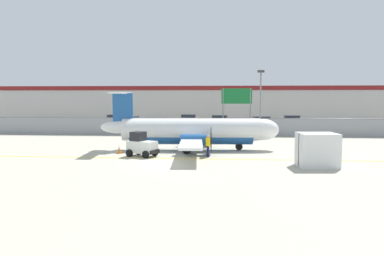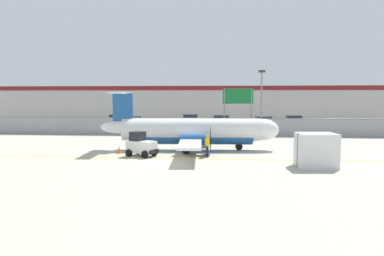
{
  "view_description": "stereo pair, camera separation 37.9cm",
  "coord_description": "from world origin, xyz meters",
  "px_view_note": "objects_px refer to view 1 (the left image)",
  "views": [
    {
      "loc": [
        3.54,
        -25.0,
        4.57
      ],
      "look_at": [
        0.91,
        7.5,
        1.8
      ],
      "focal_mm": 35.0,
      "sensor_mm": 36.0,
      "label": 1
    },
    {
      "loc": [
        3.92,
        -24.96,
        4.57
      ],
      "look_at": [
        0.91,
        7.5,
        1.8
      ],
      "focal_mm": 35.0,
      "sensor_mm": 36.0,
      "label": 2
    }
  ],
  "objects_px": {
    "ground_crew_worker": "(208,145)",
    "parked_car_4": "(261,122)",
    "traffic_cone_near_left": "(196,142)",
    "cargo_container": "(317,150)",
    "parked_car_0": "(116,120)",
    "parked_car_5": "(292,121)",
    "traffic_cone_near_right": "(119,150)",
    "apron_light_pole": "(261,99)",
    "commuter_airplane": "(194,131)",
    "parked_car_2": "(188,119)",
    "parked_car_3": "(221,120)",
    "baggage_tug": "(141,145)",
    "parked_car_1": "(131,122)",
    "highway_sign": "(237,100)"
  },
  "relations": [
    {
      "from": "ground_crew_worker",
      "to": "traffic_cone_near_left",
      "type": "height_order",
      "value": "ground_crew_worker"
    },
    {
      "from": "parked_car_0",
      "to": "parked_car_2",
      "type": "relative_size",
      "value": 1.02
    },
    {
      "from": "commuter_airplane",
      "to": "parked_car_5",
      "type": "distance_m",
      "value": 29.04
    },
    {
      "from": "apron_light_pole",
      "to": "parked_car_5",
      "type": "bearing_deg",
      "value": 69.71
    },
    {
      "from": "ground_crew_worker",
      "to": "parked_car_0",
      "type": "distance_m",
      "value": 33.52
    },
    {
      "from": "cargo_container",
      "to": "parked_car_3",
      "type": "distance_m",
      "value": 33.2
    },
    {
      "from": "commuter_airplane",
      "to": "traffic_cone_near_right",
      "type": "distance_m",
      "value": 6.46
    },
    {
      "from": "parked_car_4",
      "to": "baggage_tug",
      "type": "bearing_deg",
      "value": 60.21
    },
    {
      "from": "traffic_cone_near_left",
      "to": "parked_car_0",
      "type": "bearing_deg",
      "value": 121.56
    },
    {
      "from": "cargo_container",
      "to": "parked_car_4",
      "type": "bearing_deg",
      "value": 86.58
    },
    {
      "from": "parked_car_1",
      "to": "parked_car_3",
      "type": "height_order",
      "value": "same"
    },
    {
      "from": "apron_light_pole",
      "to": "parked_car_4",
      "type": "bearing_deg",
      "value": 83.91
    },
    {
      "from": "parked_car_2",
      "to": "highway_sign",
      "type": "distance_m",
      "value": 16.7
    },
    {
      "from": "commuter_airplane",
      "to": "parked_car_2",
      "type": "distance_m",
      "value": 27.96
    },
    {
      "from": "ground_crew_worker",
      "to": "cargo_container",
      "type": "distance_m",
      "value": 7.94
    },
    {
      "from": "parked_car_0",
      "to": "parked_car_5",
      "type": "height_order",
      "value": "same"
    },
    {
      "from": "traffic_cone_near_left",
      "to": "parked_car_2",
      "type": "height_order",
      "value": "parked_car_2"
    },
    {
      "from": "parked_car_0",
      "to": "highway_sign",
      "type": "relative_size",
      "value": 0.79
    },
    {
      "from": "ground_crew_worker",
      "to": "apron_light_pole",
      "type": "xyz_separation_m",
      "value": [
        5.03,
        11.66,
        3.35
      ]
    },
    {
      "from": "ground_crew_worker",
      "to": "parked_car_4",
      "type": "height_order",
      "value": "same"
    },
    {
      "from": "parked_car_3",
      "to": "parked_car_5",
      "type": "height_order",
      "value": "same"
    },
    {
      "from": "traffic_cone_near_left",
      "to": "parked_car_1",
      "type": "distance_m",
      "value": 21.61
    },
    {
      "from": "parked_car_3",
      "to": "parked_car_1",
      "type": "bearing_deg",
      "value": -155.01
    },
    {
      "from": "cargo_container",
      "to": "apron_light_pole",
      "type": "height_order",
      "value": "apron_light_pole"
    },
    {
      "from": "baggage_tug",
      "to": "apron_light_pole",
      "type": "xyz_separation_m",
      "value": [
        10.1,
        11.71,
        3.45
      ]
    },
    {
      "from": "traffic_cone_near_right",
      "to": "parked_car_2",
      "type": "distance_m",
      "value": 30.33
    },
    {
      "from": "commuter_airplane",
      "to": "parked_car_3",
      "type": "distance_m",
      "value": 25.7
    },
    {
      "from": "traffic_cone_near_left",
      "to": "parked_car_4",
      "type": "xyz_separation_m",
      "value": [
        7.92,
        19.89,
        0.58
      ]
    },
    {
      "from": "traffic_cone_near_right",
      "to": "parked_car_0",
      "type": "height_order",
      "value": "parked_car_0"
    },
    {
      "from": "cargo_container",
      "to": "parked_car_5",
      "type": "bearing_deg",
      "value": 77.7
    },
    {
      "from": "parked_car_1",
      "to": "parked_car_3",
      "type": "xyz_separation_m",
      "value": [
        12.93,
        4.09,
        0.0
      ]
    },
    {
      "from": "cargo_container",
      "to": "parked_car_2",
      "type": "bearing_deg",
      "value": 103.87
    },
    {
      "from": "ground_crew_worker",
      "to": "parked_car_2",
      "type": "xyz_separation_m",
      "value": [
        -4.4,
        31.4,
        -0.06
      ]
    },
    {
      "from": "traffic_cone_near_left",
      "to": "cargo_container",
      "type": "bearing_deg",
      "value": -48.94
    },
    {
      "from": "parked_car_3",
      "to": "parked_car_4",
      "type": "xyz_separation_m",
      "value": [
        5.79,
        -2.9,
        0.0
      ]
    },
    {
      "from": "parked_car_5",
      "to": "ground_crew_worker",
      "type": "bearing_deg",
      "value": -111.12
    },
    {
      "from": "parked_car_5",
      "to": "parked_car_1",
      "type": "bearing_deg",
      "value": -169.02
    },
    {
      "from": "traffic_cone_near_right",
      "to": "parked_car_2",
      "type": "bearing_deg",
      "value": 84.79
    },
    {
      "from": "traffic_cone_near_right",
      "to": "cargo_container",
      "type": "bearing_deg",
      "value": -17.57
    },
    {
      "from": "parked_car_3",
      "to": "apron_light_pole",
      "type": "height_order",
      "value": "apron_light_pole"
    },
    {
      "from": "baggage_tug",
      "to": "parked_car_4",
      "type": "bearing_deg",
      "value": 89.45
    },
    {
      "from": "parked_car_4",
      "to": "apron_light_pole",
      "type": "relative_size",
      "value": 0.6
    },
    {
      "from": "parked_car_1",
      "to": "parked_car_5",
      "type": "bearing_deg",
      "value": 15.9
    },
    {
      "from": "traffic_cone_near_right",
      "to": "apron_light_pole",
      "type": "xyz_separation_m",
      "value": [
        12.18,
        10.46,
        3.99
      ]
    },
    {
      "from": "parked_car_0",
      "to": "parked_car_5",
      "type": "distance_m",
      "value": 27.26
    },
    {
      "from": "traffic_cone_near_left",
      "to": "highway_sign",
      "type": "distance_m",
      "value": 11.64
    },
    {
      "from": "parked_car_3",
      "to": "parked_car_5",
      "type": "xyz_separation_m",
      "value": [
        10.86,
        0.37,
        0.0
      ]
    },
    {
      "from": "cargo_container",
      "to": "parked_car_0",
      "type": "xyz_separation_m",
      "value": [
        -22.79,
        33.02,
        -0.21
      ]
    },
    {
      "from": "commuter_airplane",
      "to": "ground_crew_worker",
      "type": "height_order",
      "value": "commuter_airplane"
    },
    {
      "from": "ground_crew_worker",
      "to": "parked_car_4",
      "type": "bearing_deg",
      "value": 59.91
    }
  ]
}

